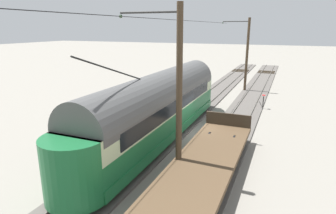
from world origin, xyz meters
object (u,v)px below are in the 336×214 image
vintage_streetcar (159,106)px  catenary_pole_mid_near (178,92)px  switch_stand (263,101)px  flatcar_adjacent (200,170)px  catenary_pole_foreground (246,54)px

vintage_streetcar → catenary_pole_mid_near: 5.26m
catenary_pole_mid_near → switch_stand: (-2.66, -14.32, -3.47)m
catenary_pole_mid_near → vintage_streetcar: bearing=-55.7°
flatcar_adjacent → switch_stand: (-1.39, -14.76, -0.16)m
flatcar_adjacent → switch_stand: flatcar_adjacent is taller
catenary_pole_foreground → vintage_streetcar: bearing=80.9°
switch_stand → flatcar_adjacent: bearing=84.6°
flatcar_adjacent → catenary_pole_foreground: (1.27, -21.74, 3.31)m
vintage_streetcar → catenary_pole_mid_near: catenary_pole_mid_near is taller
vintage_streetcar → catenary_pole_mid_near: size_ratio=2.27×
flatcar_adjacent → switch_stand: 14.83m
catenary_pole_foreground → switch_stand: bearing=110.9°
catenary_pole_foreground → flatcar_adjacent: bearing=93.4°
vintage_streetcar → catenary_pole_foreground: size_ratio=2.27×
flatcar_adjacent → catenary_pole_foreground: catenary_pole_foreground is taller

